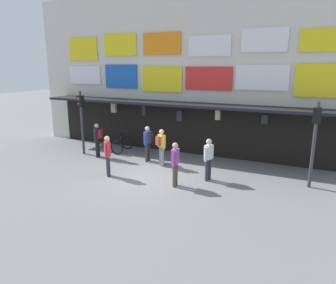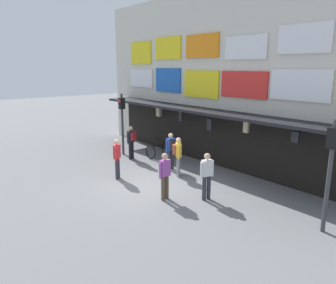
% 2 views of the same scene
% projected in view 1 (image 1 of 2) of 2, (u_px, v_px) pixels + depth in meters
% --- Properties ---
extents(ground_plane, '(80.00, 80.00, 0.00)m').
position_uv_depth(ground_plane, '(147.00, 176.00, 12.70)').
color(ground_plane, slate).
extents(shopfront, '(18.00, 2.60, 8.00)m').
position_uv_depth(shopfront, '(189.00, 75.00, 15.76)').
color(shopfront, beige).
rests_on(shopfront, ground).
extents(traffic_light_near, '(0.29, 0.33, 3.20)m').
position_uv_depth(traffic_light_near, '(81.00, 112.00, 15.46)').
color(traffic_light_near, '#38383D').
rests_on(traffic_light_near, ground).
extents(traffic_light_far, '(0.30, 0.33, 3.20)m').
position_uv_depth(traffic_light_far, '(315.00, 131.00, 11.10)').
color(traffic_light_far, '#38383D').
rests_on(traffic_light_far, ground).
extents(bicycle_parked, '(0.81, 1.21, 1.05)m').
position_uv_depth(bicycle_parked, '(122.00, 144.00, 16.26)').
color(bicycle_parked, black).
rests_on(bicycle_parked, ground).
extents(pedestrian_in_green, '(0.37, 0.53, 1.68)m').
position_uv_depth(pedestrian_in_green, '(148.00, 141.00, 14.49)').
color(pedestrian_in_green, '#2D2D38').
rests_on(pedestrian_in_green, ground).
extents(pedestrian_in_black, '(0.26, 0.53, 1.68)m').
position_uv_depth(pedestrian_in_black, '(175.00, 162.00, 11.48)').
color(pedestrian_in_black, brown).
rests_on(pedestrian_in_black, ground).
extents(pedestrian_in_red, '(0.43, 0.51, 1.68)m').
position_uv_depth(pedestrian_in_red, '(98.00, 138.00, 15.19)').
color(pedestrian_in_red, black).
rests_on(pedestrian_in_red, ground).
extents(pedestrian_in_yellow, '(0.30, 0.52, 1.68)m').
position_uv_depth(pedestrian_in_yellow, '(209.00, 157.00, 12.07)').
color(pedestrian_in_yellow, '#2D2D38').
rests_on(pedestrian_in_yellow, ground).
extents(pedestrian_in_white, '(0.41, 0.41, 1.68)m').
position_uv_depth(pedestrian_in_white, '(108.00, 154.00, 12.54)').
color(pedestrian_in_white, '#2D2D38').
rests_on(pedestrian_in_white, ground).
extents(pedestrian_in_blue, '(0.48, 0.47, 1.68)m').
position_uv_depth(pedestrian_in_blue, '(161.00, 145.00, 13.82)').
color(pedestrian_in_blue, gray).
rests_on(pedestrian_in_blue, ground).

